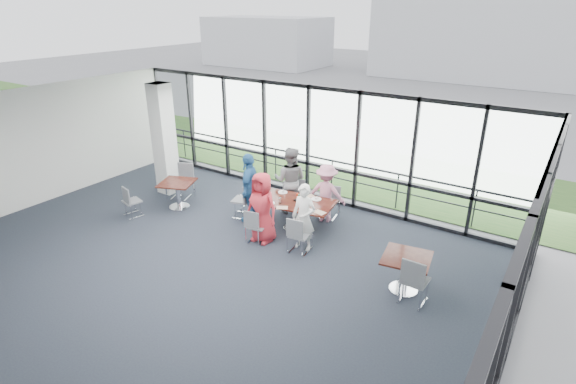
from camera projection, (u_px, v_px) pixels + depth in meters
The scene contains 43 objects.
floor at pixel (183, 275), 9.33m from camera, with size 12.00×10.00×0.02m, color #222533.
ceiling at pixel (166, 125), 8.07m from camera, with size 12.00×10.00×0.04m, color white.
wall_left at pixel (13, 152), 11.74m from camera, with size 0.10×10.00×3.20m, color silver.
curtain_wall_back at pixel (308, 143), 12.54m from camera, with size 12.00×0.10×3.20m, color white.
curtain_wall_right at pixel (511, 315), 5.67m from camera, with size 0.10×10.00×3.20m, color white.
exit_door at pixel (538, 234), 8.76m from camera, with size 0.12×1.60×2.10m, color black.
structural_column at pixel (164, 140), 12.83m from camera, with size 0.50×0.50×3.20m, color white.
apron at pixel (375, 152), 17.02m from camera, with size 80.00×70.00×0.02m, color gray.
grass_strip at pixel (352, 166), 15.47m from camera, with size 80.00×5.00×0.01m, color #255421.
hangar_main at pixel (561, 37), 30.72m from camera, with size 24.00×10.00×6.00m, color silver.
hangar_aux at pixel (267, 41), 39.16m from camera, with size 10.00×6.00×4.00m, color silver.
guard_rail at pixel (318, 173), 13.44m from camera, with size 0.06×0.06×12.00m, color #2D2D33.
main_table at pixel (295, 206), 11.00m from camera, with size 2.04×1.33×0.75m.
side_table_left at pixel (177, 186), 12.15m from camera, with size 1.12×1.12×0.75m.
side_table_right at pixel (406, 262), 8.60m from camera, with size 1.02×1.02×0.75m.
diner_near_left at pixel (262, 208), 10.37m from camera, with size 0.83×0.54×1.70m, color #BC2933.
diner_near_right at pixel (304, 217), 10.06m from camera, with size 0.57×0.42×1.56m, color white.
diner_far_left at pixel (290, 180), 11.81m from camera, with size 0.88×0.54×1.80m, color slate.
diner_far_right at pixel (326, 193), 11.37m from camera, with size 0.99×0.51×1.53m, color pink.
diner_end at pixel (250, 187), 11.37m from camera, with size 1.05×0.58×1.80m, color #275F97.
chair_main_nl at pixel (257, 226), 10.48m from camera, with size 0.40×0.40×0.81m, color slate, non-canonical shape.
chair_main_nr at pixel (300, 235), 10.03m from camera, with size 0.42×0.42×0.85m, color slate, non-canonical shape.
chair_main_fl at pixel (292, 196), 12.04m from camera, with size 0.41×0.41×0.85m, color slate, non-canonical shape.
chair_main_fr at pixel (329, 203), 11.66m from camera, with size 0.40×0.40×0.82m, color slate, non-canonical shape.
chair_main_end at pixel (242, 200), 11.68m from camera, with size 0.47×0.47×0.96m, color slate, non-canonical shape.
chair_spare_la at pixel (132, 201), 11.74m from camera, with size 0.41×0.41×0.85m, color slate, non-canonical shape.
chair_spare_lb at pixel (180, 182), 12.81m from camera, with size 0.49×0.49×1.00m, color slate, non-canonical shape.
chair_spare_r at pixel (415, 280), 8.33m from camera, with size 0.47×0.47×0.96m, color slate, non-canonical shape.
plate_nl at pixel (270, 203), 10.82m from camera, with size 0.25×0.25×0.01m, color white.
plate_nr at pixel (309, 211), 10.43m from camera, with size 0.23×0.23×0.01m, color white.
plate_fl at pixel (283, 192), 11.44m from camera, with size 0.24×0.24×0.01m, color white.
plate_fr at pixel (316, 199), 11.04m from camera, with size 0.25×0.25×0.01m, color white.
plate_end at pixel (264, 195), 11.25m from camera, with size 0.25×0.25×0.01m, color white.
tumbler_a at pixel (280, 200), 10.81m from camera, with size 0.07×0.07×0.15m, color white.
tumbler_b at pixel (300, 204), 10.66m from camera, with size 0.07×0.07×0.13m, color white.
tumbler_c at pixel (301, 196), 11.08m from camera, with size 0.06×0.06×0.13m, color white.
tumbler_d at pixel (266, 196), 11.06m from camera, with size 0.08×0.08×0.15m, color white.
menu_a at pixel (282, 208), 10.60m from camera, with size 0.27×0.19×0.00m, color silver.
menu_b at pixel (320, 212), 10.37m from camera, with size 0.28×0.20×0.00m, color silver.
menu_c at pixel (308, 196), 11.22m from camera, with size 0.30×0.21×0.00m, color silver.
condiment_caddy at pixel (296, 200), 10.95m from camera, with size 0.10×0.07×0.04m, color black.
ketchup_bottle at pixel (297, 197), 10.96m from camera, with size 0.06×0.06×0.18m, color #B92609.
green_bottle at pixel (299, 198), 10.86m from camera, with size 0.05×0.05×0.20m, color #22673B.
Camera 1 is at (6.17, -5.40, 5.25)m, focal length 28.00 mm.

